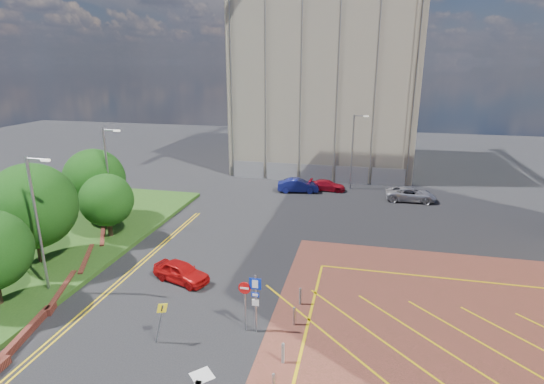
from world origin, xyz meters
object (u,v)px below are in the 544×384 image
(tree_c, at_px, (107,200))
(lamp_left_far, at_px, (109,174))
(warning_sign, at_px, (161,318))
(car_blue_back, at_px, (298,186))
(tree_b, at_px, (32,206))
(lamp_back, at_px, (353,149))
(tree_d, at_px, (94,179))
(lamp_left_near, at_px, (38,220))
(car_red_left, at_px, (181,272))
(car_red_back, at_px, (327,185))
(car_silver_back, at_px, (411,194))
(sign_cluster, at_px, (251,298))

(tree_c, xyz_separation_m, lamp_left_far, (-0.92, 2.00, 1.47))
(warning_sign, relative_size, car_blue_back, 0.52)
(tree_b, height_order, lamp_back, lamp_back)
(tree_d, relative_size, lamp_left_near, 0.76)
(car_red_left, bearing_deg, car_red_back, 0.51)
(lamp_back, bearing_deg, warning_sign, -105.08)
(lamp_left_far, height_order, warning_sign, lamp_left_far)
(lamp_back, bearing_deg, lamp_left_near, -122.40)
(tree_c, xyz_separation_m, warning_sign, (9.79, -10.91, -1.76))
(tree_b, height_order, warning_sign, tree_b)
(tree_d, xyz_separation_m, lamp_left_far, (2.08, -1.00, 0.79))
(tree_d, relative_size, car_red_back, 1.59)
(car_red_left, relative_size, car_red_back, 0.99)
(lamp_left_far, xyz_separation_m, lamp_back, (18.50, 16.00, -0.30))
(car_silver_back, bearing_deg, warning_sign, 151.21)
(sign_cluster, distance_m, car_silver_back, 25.99)
(tree_d, bearing_deg, car_silver_back, 24.45)
(sign_cluster, xyz_separation_m, car_silver_back, (9.72, 24.07, -1.27))
(car_red_left, bearing_deg, lamp_left_far, 70.77)
(car_red_left, relative_size, car_silver_back, 0.77)
(lamp_left_far, height_order, sign_cluster, lamp_left_far)
(tree_b, relative_size, car_red_back, 1.76)
(lamp_back, height_order, sign_cluster, lamp_back)
(lamp_back, relative_size, car_silver_back, 1.64)
(tree_b, distance_m, lamp_back, 30.21)
(lamp_back, relative_size, car_red_back, 2.09)
(warning_sign, bearing_deg, car_blue_back, 84.89)
(car_blue_back, distance_m, car_silver_back, 11.36)
(sign_cluster, height_order, car_blue_back, sign_cluster)
(tree_d, height_order, sign_cluster, tree_d)
(tree_c, bearing_deg, lamp_left_far, 114.71)
(car_red_left, bearing_deg, lamp_left_near, 131.75)
(tree_c, distance_m, lamp_left_far, 2.65)
(lamp_back, xyz_separation_m, car_blue_back, (-5.42, -2.43, -3.65))
(car_red_back, bearing_deg, sign_cluster, 179.42)
(car_red_back, relative_size, car_silver_back, 0.78)
(tree_d, height_order, lamp_left_near, lamp_left_near)
(tree_d, bearing_deg, car_red_back, 37.34)
(tree_b, relative_size, lamp_back, 0.84)
(tree_d, height_order, car_silver_back, tree_d)
(car_blue_back, distance_m, car_red_back, 3.21)
(tree_d, height_order, lamp_left_far, lamp_left_far)
(warning_sign, xyz_separation_m, car_silver_back, (13.72, 25.96, -0.75))
(tree_c, relative_size, car_red_left, 1.30)
(lamp_left_far, relative_size, car_silver_back, 1.64)
(lamp_left_far, height_order, car_red_left, lamp_left_far)
(car_red_left, height_order, car_silver_back, car_silver_back)
(lamp_left_far, height_order, lamp_back, lamp_left_far)
(lamp_left_far, height_order, car_red_back, lamp_left_far)
(car_red_left, bearing_deg, tree_c, 76.96)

